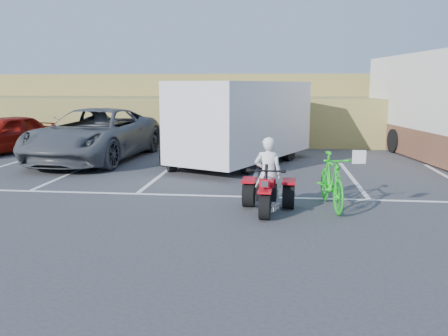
# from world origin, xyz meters

# --- Properties ---
(ground) EXTENTS (100.00, 100.00, 0.00)m
(ground) POSITION_xyz_m (0.00, 0.00, 0.00)
(ground) COLOR #37373A
(ground) RESTS_ON ground
(parking_stripes) EXTENTS (28.00, 5.16, 0.01)m
(parking_stripes) POSITION_xyz_m (0.87, 4.07, 0.00)
(parking_stripes) COLOR white
(parking_stripes) RESTS_ON ground
(grass_embankment) EXTENTS (40.00, 8.50, 3.10)m
(grass_embankment) POSITION_xyz_m (0.00, 15.48, 1.42)
(grass_embankment) COLOR olive
(grass_embankment) RESTS_ON ground
(red_trike_atv) EXTENTS (1.20, 1.55, 0.97)m
(red_trike_atv) POSITION_xyz_m (0.42, 1.08, 0.00)
(red_trike_atv) COLOR #B70A14
(red_trike_atv) RESTS_ON ground
(rider) EXTENTS (0.58, 0.40, 1.53)m
(rider) POSITION_xyz_m (0.43, 1.23, 0.77)
(rider) COLOR white
(rider) RESTS_ON ground
(green_dirt_bike) EXTENTS (0.79, 1.99, 1.16)m
(green_dirt_bike) POSITION_xyz_m (1.75, 1.61, 0.58)
(green_dirt_bike) COLOR #14BF19
(green_dirt_bike) RESTS_ON ground
(grey_pickup) EXTENTS (3.32, 6.52, 1.77)m
(grey_pickup) POSITION_xyz_m (-5.61, 7.24, 0.88)
(grey_pickup) COLOR #4B4E53
(grey_pickup) RESTS_ON ground
(red_car) EXTENTS (2.99, 4.58, 1.45)m
(red_car) POSITION_xyz_m (-9.68, 8.49, 0.72)
(red_car) COLOR maroon
(red_car) RESTS_ON ground
(cargo_trailer) EXTENTS (4.47, 6.15, 2.67)m
(cargo_trailer) POSITION_xyz_m (-0.48, 6.95, 1.44)
(cargo_trailer) COLOR silver
(cargo_trailer) RESTS_ON ground
(quad_atv_blue) EXTENTS (1.80, 2.01, 1.08)m
(quad_atv_blue) POSITION_xyz_m (-2.30, 6.08, 0.00)
(quad_atv_blue) COLOR navy
(quad_atv_blue) RESTS_ON ground
(quad_atv_green) EXTENTS (1.54, 1.90, 1.12)m
(quad_atv_green) POSITION_xyz_m (-0.29, 7.09, 0.00)
(quad_atv_green) COLOR #125014
(quad_atv_green) RESTS_ON ground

